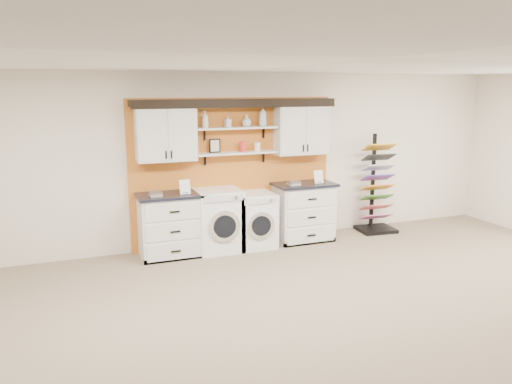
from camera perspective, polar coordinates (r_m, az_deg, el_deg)
name	(u,v)px	position (r m, az deg, el deg)	size (l,w,h in m)	color
floor	(366,357)	(5.18, 12.45, -17.98)	(10.00, 10.00, 0.00)	#807056
ceiling	(381,58)	(4.52, 14.07, 14.65)	(10.00, 10.00, 0.00)	white
wall_back	(233,159)	(8.20, -2.66, 3.74)	(10.00, 10.00, 0.00)	#F0E3CF
accent_panel	(234,172)	(8.20, -2.56, 2.33)	(3.40, 0.07, 2.40)	#C66A21
upper_cabinet_left	(166,133)	(7.66, -10.28, 6.61)	(0.90, 0.35, 0.84)	silver
upper_cabinet_right	(301,129)	(8.39, 5.16, 7.19)	(0.90, 0.35, 0.84)	silver
shelf_lower	(237,153)	(8.00, -2.21, 4.48)	(1.32, 0.28, 0.03)	silver
shelf_upper	(237,128)	(7.96, -2.23, 7.34)	(1.32, 0.28, 0.03)	silver
crown_molding	(236,102)	(7.95, -2.28, 10.20)	(3.30, 0.41, 0.13)	black
picture_frame	(215,146)	(7.92, -4.73, 5.29)	(0.18, 0.02, 0.22)	black
canister_red	(243,147)	(8.02, -1.53, 5.19)	(0.11, 0.11, 0.16)	red
canister_cream	(257,147)	(8.11, 0.14, 5.19)	(0.10, 0.10, 0.14)	silver
base_cabinet_left	(171,225)	(7.76, -9.69, -3.75)	(1.00, 0.66, 0.98)	silver
base_cabinet_right	(303,212)	(8.48, 5.45, -2.27)	(1.01, 0.66, 0.99)	silver
washer	(218,220)	(7.93, -4.35, -3.23)	(0.71, 0.71, 0.99)	white
dryer	(253,220)	(8.13, -0.29, -3.18)	(0.64, 0.71, 0.89)	white
sample_rack	(376,201)	(9.24, 13.58, -1.04)	(0.69, 0.59, 1.75)	black
soap_bottle_a	(205,119)	(7.80, -5.82, 8.25)	(0.10, 0.10, 0.26)	silver
soap_bottle_b	(228,121)	(7.90, -3.24, 8.06)	(0.08, 0.08, 0.18)	silver
soap_bottle_c	(247,121)	(8.00, -1.09, 8.15)	(0.15, 0.15, 0.19)	silver
soap_bottle_d	(263,116)	(8.10, 0.78, 8.69)	(0.13, 0.13, 0.33)	silver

